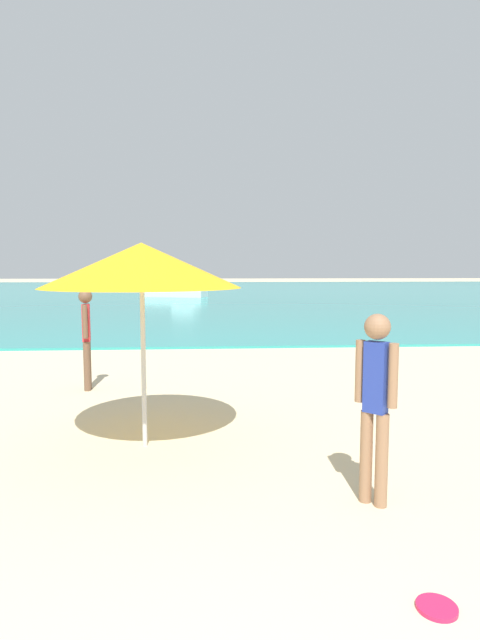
# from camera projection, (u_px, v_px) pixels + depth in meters

# --- Properties ---
(water) EXTENTS (160.00, 60.00, 0.06)m
(water) POSITION_uv_depth(u_px,v_px,m) (208.00, 291.00, 41.57)
(water) COLOR teal
(water) RESTS_ON ground
(person_standing) EXTENTS (0.27, 0.27, 1.53)m
(person_standing) POSITION_uv_depth(u_px,v_px,m) (375.00, 397.00, 3.93)
(person_standing) COLOR #936B4C
(person_standing) RESTS_ON ground
(frisbee) EXTENTS (0.22, 0.22, 0.03)m
(frisbee) POSITION_uv_depth(u_px,v_px,m) (437.00, 608.00, 2.76)
(frisbee) COLOR #E51E4C
(frisbee) RESTS_ON ground
(person_distant) EXTENTS (0.21, 0.36, 1.55)m
(person_distant) POSITION_uv_depth(u_px,v_px,m) (86.00, 333.00, 7.72)
(person_distant) COLOR brown
(person_distant) RESTS_ON ground
(boat_far) EXTENTS (4.39, 2.62, 1.42)m
(boat_far) POSITION_uv_depth(u_px,v_px,m) (177.00, 289.00, 32.78)
(boat_far) COLOR white
(boat_far) RESTS_ON water
(beach_umbrella) EXTENTS (2.05, 2.05, 2.14)m
(beach_umbrella) POSITION_uv_depth(u_px,v_px,m) (142.00, 266.00, 5.13)
(beach_umbrella) COLOR #B7B7BC
(beach_umbrella) RESTS_ON ground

